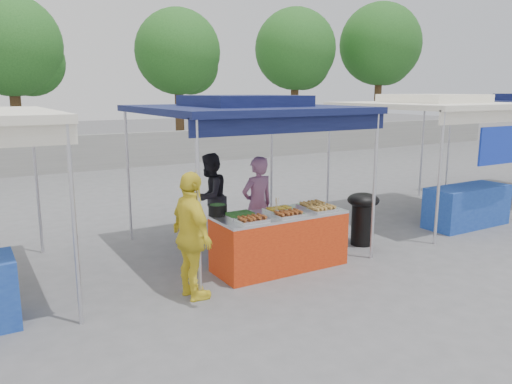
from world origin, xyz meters
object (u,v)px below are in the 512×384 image
vendor_woman (257,205)px  customer_person (192,236)px  helper_man (210,197)px  vendor_table (280,241)px  cooking_pot (218,210)px  wok_burner (363,214)px

vendor_woman → customer_person: (-1.66, -1.15, 0.02)m
vendor_woman → helper_man: 1.12m
vendor_table → cooking_pot: 1.06m
customer_person → vendor_table: bearing=-78.4°
wok_burner → customer_person: customer_person is taller
wok_burner → helper_man: size_ratio=0.59×
cooking_pot → wok_burner: 2.76m
cooking_pot → wok_burner: cooking_pot is taller
cooking_pot → customer_person: customer_person is taller
wok_burner → vendor_woman: 1.90m
vendor_table → cooking_pot: bearing=156.9°
helper_man → customer_person: 2.58m
vendor_table → vendor_woman: (0.07, 0.78, 0.38)m
wok_burner → vendor_table: bearing=171.9°
vendor_woman → customer_person: 2.02m
vendor_table → wok_burner: (1.87, 0.23, 0.12)m
vendor_table → wok_burner: wok_burner is taller
vendor_table → cooking_pot: size_ratio=7.28×
customer_person → wok_burner: bearing=-81.8°
helper_man → customer_person: size_ratio=0.94×
cooking_pot → customer_person: (-0.73, -0.74, -0.10)m
vendor_table → helper_man: bearing=98.4°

